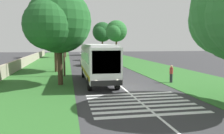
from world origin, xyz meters
name	(u,v)px	position (x,y,z in m)	size (l,w,h in m)	color
ground	(123,88)	(0.00, 0.00, 0.00)	(160.00, 160.00, 0.00)	#333335
grass_verge_left	(42,70)	(15.00, 8.20, 0.02)	(120.00, 8.00, 0.04)	#2D6628
grass_verge_right	(153,68)	(15.00, -8.20, 0.02)	(120.00, 8.00, 0.04)	#2D6628
centre_line	(100,69)	(15.00, 0.00, 0.00)	(110.00, 0.16, 0.01)	silver
coach_bus	(97,61)	(3.47, 1.80, 2.15)	(11.16, 2.62, 3.73)	white
zebra_crossing	(141,103)	(-4.98, 0.00, 0.00)	(5.85, 6.80, 0.01)	silver
trailing_car_0	(86,62)	(20.73, 1.54, 0.67)	(4.30, 1.78, 1.43)	#B7A893
trailing_car_1	(101,58)	(28.77, -2.08, 0.67)	(4.30, 1.78, 1.43)	gray
roadside_tree_left_0	(57,23)	(2.49, 5.55, 5.66)	(7.07, 5.87, 8.69)	#3D2D1E
roadside_tree_left_1	(54,25)	(12.85, 6.28, 6.14)	(7.93, 6.97, 9.75)	#4C3826
roadside_tree_left_2	(64,25)	(43.19, 5.45, 8.35)	(7.80, 6.60, 11.77)	#3D2D1E
roadside_tree_right_0	(102,33)	(53.54, -5.83, 6.89)	(7.53, 6.08, 10.07)	brown
roadside_tree_right_2	(116,32)	(32.31, -5.89, 6.25)	(5.76, 4.72, 8.72)	brown
utility_pole	(64,41)	(8.19, 5.05, 4.06)	(0.24, 1.40, 7.75)	#473828
roadside_wall	(23,62)	(20.00, 11.60, 0.76)	(70.00, 0.40, 1.44)	#9E937F
pedestrian	(171,74)	(1.86, -5.21, 0.91)	(0.34, 0.34, 1.69)	#26262D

